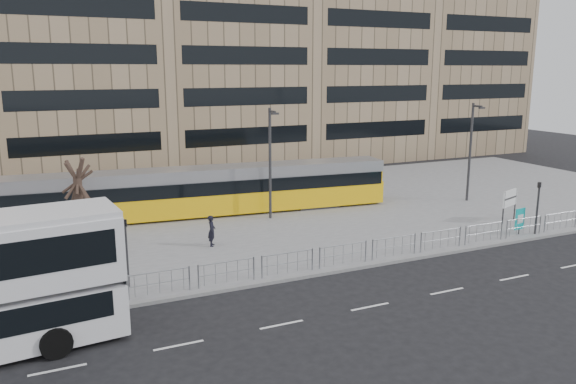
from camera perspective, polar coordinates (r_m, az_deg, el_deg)
name	(u,v)px	position (r m, az deg, el deg)	size (l,w,h in m)	color
ground	(360,269)	(28.01, 7.35, -7.78)	(120.00, 120.00, 0.00)	black
plaza	(267,212)	(38.22, -2.14, -2.07)	(64.00, 24.00, 0.15)	slate
kerb	(360,267)	(28.02, 7.30, -7.60)	(64.00, 0.25, 0.17)	gray
building_row	(195,35)	(58.72, -9.42, 15.44)	(70.40, 18.40, 31.20)	brown
pedestrian_barrier	(389,242)	(29.14, 10.25, -5.03)	(32.07, 0.07, 1.10)	#94979C
road_markings	(429,295)	(25.52, 14.10, -10.10)	(62.00, 0.12, 0.01)	white
tram	(192,192)	(37.23, -9.75, -0.01)	(26.95, 5.14, 3.16)	yellow
station_sign	(510,199)	(38.01, 21.62, -0.71)	(1.71, 0.65, 2.05)	#2D2D30
ad_panel	(520,219)	(35.36, 22.49, -2.57)	(0.83, 0.19, 1.56)	#2D2D30
pedestrian	(212,231)	(30.86, -7.76, -3.92)	(0.62, 0.41, 1.71)	black
traffic_light_west	(126,244)	(25.55, -16.13, -5.14)	(0.21, 0.24, 3.10)	#2D2D30
traffic_light_east	(538,201)	(35.58, 24.06, -0.85)	(0.21, 0.24, 3.10)	#2D2D30
lamp_post_west	(270,159)	(35.61, -1.80, 3.42)	(0.45, 1.04, 7.10)	#2D2D30
lamp_post_east	(471,148)	(42.66, 18.09, 4.31)	(0.45, 1.04, 7.11)	#2D2D30
bare_tree	(75,155)	(31.17, -20.80, 3.54)	(4.18, 4.18, 7.02)	#2F201A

